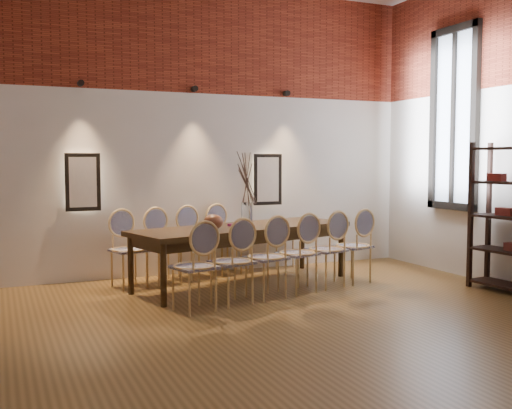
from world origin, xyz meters
name	(u,v)px	position (x,y,z in m)	size (l,w,h in m)	color
floor	(296,346)	(0.00, 0.00, -0.01)	(7.00, 7.00, 0.02)	olive
wall_back	(178,130)	(0.00, 3.55, 2.00)	(7.00, 0.10, 4.00)	silver
brick_band_back	(179,36)	(0.00, 3.48, 3.25)	(7.00, 0.02, 1.50)	maroon
niche_left	(83,182)	(-1.30, 3.45, 1.30)	(0.36, 0.06, 0.66)	#FFEAC6
niche_right	(267,179)	(1.30, 3.45, 1.30)	(0.36, 0.06, 0.66)	#FFEAC6
spot_fixture_left	(81,83)	(-1.30, 3.42, 2.55)	(0.08, 0.08, 0.10)	black
spot_fixture_mid	(194,89)	(0.20, 3.42, 2.55)	(0.08, 0.08, 0.10)	black
spot_fixture_right	(287,93)	(1.60, 3.42, 2.55)	(0.08, 0.08, 0.10)	black
window_glass	(455,118)	(3.46, 2.00, 2.15)	(0.02, 0.78, 2.38)	silver
window_frame	(454,118)	(3.44, 2.00, 2.15)	(0.08, 0.90, 2.50)	black
window_mullion	(454,118)	(3.44, 2.00, 2.15)	(0.06, 0.06, 2.40)	black
dining_table	(243,255)	(0.53, 2.48, 0.38)	(2.90, 0.93, 0.75)	#372411
chair_near_a	(194,267)	(-0.45, 1.45, 0.47)	(0.44, 0.44, 0.94)	#DFBB75
chair_near_b	(232,262)	(0.02, 1.58, 0.47)	(0.44, 0.44, 0.94)	#DFBB75
chair_near_c	(266,257)	(0.49, 1.70, 0.47)	(0.44, 0.44, 0.94)	#DFBB75
chair_near_d	(297,253)	(0.96, 1.82, 0.47)	(0.44, 0.44, 0.94)	#DFBB75
chair_near_e	(326,250)	(1.42, 1.95, 0.47)	(0.44, 0.44, 0.94)	#DFBB75
chair_near_f	(353,246)	(1.89, 2.07, 0.47)	(0.44, 0.44, 0.94)	#DFBB75
chair_far_a	(129,250)	(-0.83, 2.90, 0.47)	(0.44, 0.44, 0.94)	#DFBB75
chair_far_b	(164,246)	(-0.36, 3.02, 0.47)	(0.44, 0.44, 0.94)	#DFBB75
chair_far_c	(195,243)	(0.11, 3.14, 0.47)	(0.44, 0.44, 0.94)	#DFBB75
chair_far_d	(225,240)	(0.58, 3.27, 0.47)	(0.44, 0.44, 0.94)	#DFBB75
chair_far_e	(252,237)	(1.04, 3.39, 0.47)	(0.44, 0.44, 0.94)	#DFBB75
chair_far_f	(278,235)	(1.51, 3.52, 0.47)	(0.44, 0.44, 0.94)	#DFBB75
vase	(247,214)	(0.59, 2.50, 0.90)	(0.14, 0.14, 0.30)	silver
dried_branches	(247,178)	(0.59, 2.50, 1.35)	(0.50, 0.50, 0.70)	#44342C
bowl	(213,222)	(0.07, 2.31, 0.84)	(0.24, 0.24, 0.18)	brown
book	(240,225)	(0.49, 2.50, 0.77)	(0.26, 0.18, 0.03)	#932384
shelving_rack	(511,218)	(3.28, 0.80, 0.90)	(0.38, 1.00, 1.80)	black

